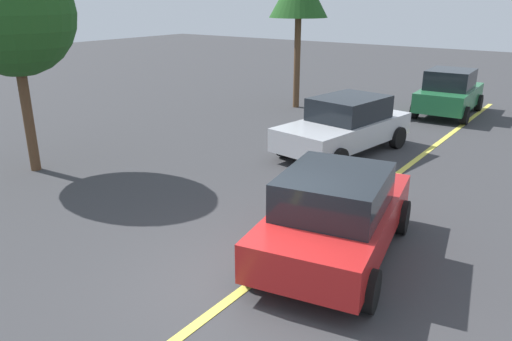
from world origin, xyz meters
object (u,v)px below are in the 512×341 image
(car_red_crossing, at_px, (336,214))
(tree_centre_verge, at_px, (12,15))
(car_green_mid_road, at_px, (449,93))
(car_silver_approaching, at_px, (345,125))

(car_red_crossing, distance_m, tree_centre_verge, 8.92)
(car_red_crossing, bearing_deg, tree_centre_verge, 93.29)
(tree_centre_verge, bearing_deg, car_green_mid_road, -28.09)
(car_green_mid_road, bearing_deg, car_silver_approaching, 171.15)
(car_silver_approaching, distance_m, car_green_mid_road, 6.73)
(car_silver_approaching, bearing_deg, car_green_mid_road, -8.85)
(car_green_mid_road, height_order, car_red_crossing, car_green_mid_road)
(car_silver_approaching, xyz_separation_m, car_green_mid_road, (6.65, -1.03, 0.05))
(car_green_mid_road, relative_size, tree_centre_verge, 0.74)
(car_silver_approaching, relative_size, car_red_crossing, 1.08)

